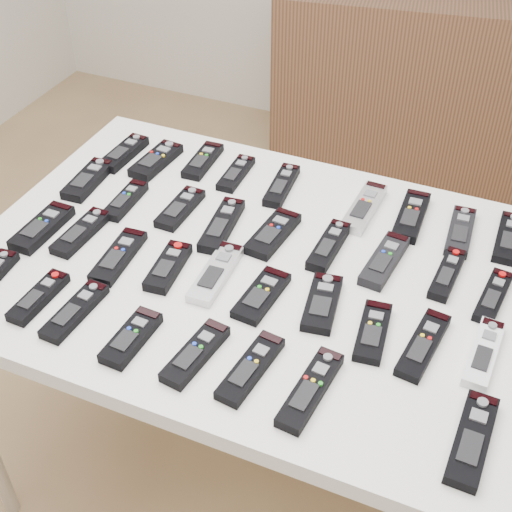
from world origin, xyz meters
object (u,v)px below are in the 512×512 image
at_px(remote_20, 119,256).
at_px(remote_32, 195,354).
at_px(remote_0, 124,153).
at_px(remote_35, 472,439).
at_px(remote_15, 384,261).
at_px(remote_30, 75,311).
at_px(remote_13, 273,234).
at_px(remote_29, 39,297).
at_px(remote_17, 493,296).
at_px(remote_19, 81,232).
at_px(table, 256,283).
at_px(remote_7, 460,232).
at_px(remote_14, 329,246).
at_px(sideboard, 466,94).
at_px(remote_5, 364,208).
at_px(remote_16, 447,274).
at_px(remote_24, 322,303).
at_px(remote_8, 510,239).
at_px(remote_21, 168,267).
at_px(remote_34, 310,389).
at_px(remote_22, 216,273).
at_px(remote_26, 423,345).
at_px(remote_33, 251,368).
at_px(remote_11, 180,208).
at_px(remote_2, 203,161).
at_px(remote_25, 373,332).
at_px(remote_4, 282,186).
at_px(remote_18, 42,227).
at_px(remote_31, 131,338).
at_px(remote_6, 411,216).
at_px(remote_3, 236,173).
at_px(remote_12, 222,225).
at_px(remote_9, 88,180).
at_px(remote_23, 261,295).

xyz_separation_m(remote_20, remote_32, (0.28, -0.19, 0.00)).
distance_m(remote_0, remote_35, 1.14).
bearing_deg(remote_15, remote_30, -137.56).
bearing_deg(remote_13, remote_29, -127.29).
height_order(remote_17, remote_19, remote_19).
distance_m(table, remote_17, 0.50).
distance_m(remote_7, remote_14, 0.31).
bearing_deg(sideboard, remote_19, -117.84).
distance_m(remote_5, remote_16, 0.28).
distance_m(remote_5, remote_24, 0.35).
bearing_deg(remote_17, remote_13, -175.23).
relative_size(table, remote_8, 7.08).
bearing_deg(remote_21, remote_5, 43.47).
xyz_separation_m(remote_15, remote_24, (-0.08, -0.18, -0.00)).
bearing_deg(remote_32, remote_34, 8.87).
bearing_deg(remote_22, remote_26, -5.92).
relative_size(remote_16, remote_33, 0.93).
distance_m(remote_7, remote_33, 0.63).
distance_m(remote_11, remote_29, 0.41).
height_order(remote_2, remote_5, remote_5).
height_order(remote_0, remote_22, remote_0).
xyz_separation_m(remote_15, remote_25, (0.04, -0.21, -0.00)).
xyz_separation_m(sideboard, remote_4, (-0.25, -1.47, 0.39)).
relative_size(remote_11, remote_29, 1.04).
bearing_deg(remote_14, remote_16, 4.39).
relative_size(table, remote_25, 8.00).
distance_m(remote_2, remote_16, 0.70).
xyz_separation_m(remote_16, remote_24, (-0.21, -0.19, 0.00)).
height_order(table, remote_11, remote_11).
bearing_deg(remote_13, remote_20, -137.60).
xyz_separation_m(remote_11, remote_30, (-0.03, -0.39, 0.00)).
distance_m(remote_15, remote_26, 0.25).
bearing_deg(remote_2, remote_22, -62.44).
bearing_deg(remote_35, remote_11, 154.56).
bearing_deg(remote_18, remote_17, 11.14).
xyz_separation_m(remote_21, remote_30, (-0.11, -0.19, -0.00)).
distance_m(remote_22, remote_31, 0.24).
bearing_deg(remote_6, remote_32, -116.92).
bearing_deg(remote_7, remote_3, 174.77).
distance_m(sideboard, remote_24, 1.87).
bearing_deg(remote_21, remote_26, -6.17).
bearing_deg(remote_35, remote_19, 168.48).
xyz_separation_m(remote_12, remote_19, (-0.28, -0.15, -0.00)).
bearing_deg(remote_32, remote_5, 82.31).
xyz_separation_m(table, remote_30, (-0.27, -0.29, 0.07)).
distance_m(remote_9, remote_23, 0.60).
xyz_separation_m(remote_2, remote_14, (0.41, -0.21, 0.00)).
xyz_separation_m(sideboard, remote_5, (-0.04, -1.48, 0.39)).
distance_m(sideboard, remote_32, 2.10).
bearing_deg(remote_22, remote_6, 45.26).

